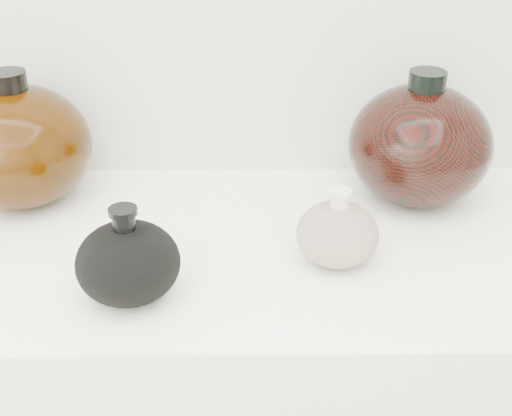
{
  "coord_description": "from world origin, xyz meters",
  "views": [
    {
      "loc": [
        0.02,
        0.05,
        1.45
      ],
      "look_at": [
        0.03,
        0.92,
        0.98
      ],
      "focal_mm": 50.0,
      "sensor_mm": 36.0,
      "label": 1
    }
  ],
  "objects_px": {
    "black_gourd_vase": "(128,262)",
    "cream_gourd_vase": "(338,233)",
    "left_round_pot": "(19,146)",
    "right_round_pot": "(420,144)"
  },
  "relations": [
    {
      "from": "black_gourd_vase",
      "to": "cream_gourd_vase",
      "type": "distance_m",
      "value": 0.29
    },
    {
      "from": "left_round_pot",
      "to": "right_round_pot",
      "type": "bearing_deg",
      "value": 0.03
    },
    {
      "from": "left_round_pot",
      "to": "right_round_pot",
      "type": "xyz_separation_m",
      "value": [
        0.63,
        0.0,
        -0.0
      ]
    },
    {
      "from": "left_round_pot",
      "to": "right_round_pot",
      "type": "relative_size",
      "value": 0.78
    },
    {
      "from": "cream_gourd_vase",
      "to": "left_round_pot",
      "type": "distance_m",
      "value": 0.52
    },
    {
      "from": "black_gourd_vase",
      "to": "left_round_pot",
      "type": "xyz_separation_m",
      "value": [
        -0.21,
        0.27,
        0.04
      ]
    },
    {
      "from": "cream_gourd_vase",
      "to": "right_round_pot",
      "type": "xyz_separation_m",
      "value": [
        0.15,
        0.19,
        0.05
      ]
    },
    {
      "from": "right_round_pot",
      "to": "cream_gourd_vase",
      "type": "bearing_deg",
      "value": -128.45
    },
    {
      "from": "cream_gourd_vase",
      "to": "right_round_pot",
      "type": "relative_size",
      "value": 0.43
    },
    {
      "from": "black_gourd_vase",
      "to": "right_round_pot",
      "type": "height_order",
      "value": "right_round_pot"
    }
  ]
}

